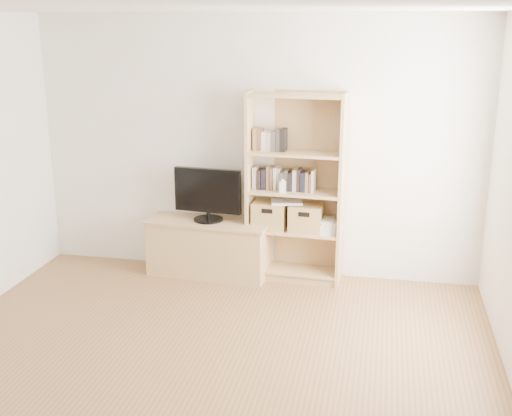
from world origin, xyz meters
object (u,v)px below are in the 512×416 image
(bookshelf, at_px, (295,189))
(basket_left, at_px, (270,215))
(laptop, at_px, (287,202))
(basket_right, at_px, (306,218))
(television, at_px, (208,194))
(baby_monitor, at_px, (283,187))
(tv_stand, at_px, (209,248))

(bookshelf, distance_m, basket_left, 0.38)
(laptop, bearing_deg, basket_right, -12.53)
(bookshelf, height_order, basket_right, bookshelf)
(laptop, bearing_deg, television, 171.55)
(television, distance_m, baby_monitor, 0.77)
(baby_monitor, bearing_deg, basket_left, 140.03)
(baby_monitor, xyz_separation_m, basket_left, (-0.14, 0.11, -0.32))
(baby_monitor, bearing_deg, tv_stand, 174.07)
(tv_stand, relative_size, basket_right, 3.79)
(baby_monitor, bearing_deg, television, 174.07)
(laptop, bearing_deg, bookshelf, -5.50)
(baby_monitor, relative_size, laptop, 0.37)
(basket_left, xyz_separation_m, laptop, (0.17, -0.02, 0.15))
(basket_left, bearing_deg, baby_monitor, -34.64)
(tv_stand, height_order, bookshelf, bookshelf)
(bookshelf, xyz_separation_m, basket_left, (-0.25, 0.01, -0.28))
(bookshelf, bearing_deg, tv_stand, -173.23)
(laptop, bearing_deg, baby_monitor, -119.39)
(television, bearing_deg, baby_monitor, 2.02)
(tv_stand, height_order, laptop, laptop)
(baby_monitor, distance_m, laptop, 0.19)
(tv_stand, relative_size, television, 1.75)
(television, relative_size, laptop, 2.29)
(baby_monitor, xyz_separation_m, basket_right, (0.22, 0.09, -0.32))
(bookshelf, distance_m, baby_monitor, 0.15)
(tv_stand, xyz_separation_m, laptop, (0.79, 0.05, 0.53))
(television, distance_m, basket_left, 0.65)
(laptop, bearing_deg, basket_left, 162.27)
(basket_right, bearing_deg, television, -174.53)
(bookshelf, bearing_deg, basket_right, -2.60)
(bookshelf, distance_m, basket_right, 0.31)
(basket_left, height_order, basket_right, basket_left)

